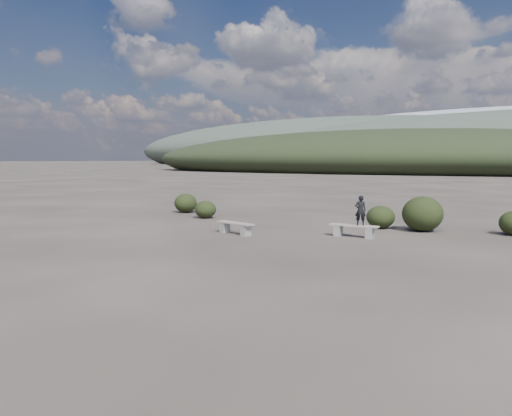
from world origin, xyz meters
The scene contains 8 objects.
ground centered at (0.00, 0.00, 0.00)m, with size 1200.00×1200.00×0.00m, color #2A2421.
bench_left centered at (-1.34, 4.47, 0.25)m, with size 1.71×0.73×0.42m.
bench_right centered at (2.54, 6.02, 0.26)m, with size 1.71×0.41×0.43m.
seated_person centered at (2.77, 6.03, 0.94)m, with size 0.38×0.25×1.03m, color black.
shrub_a centered at (-5.22, 7.80, 0.40)m, with size 0.98×0.98×0.80m, color black.
shrub_c centered at (2.63, 8.68, 0.44)m, with size 1.10×1.10×0.88m, color black.
shrub_d centered at (4.20, 8.75, 0.65)m, with size 1.49×1.49×1.31m, color black.
shrub_f centered at (-7.54, 9.20, 0.48)m, with size 1.13×1.13×0.96m, color black.
Camera 1 is at (8.61, -10.22, 2.68)m, focal length 35.00 mm.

